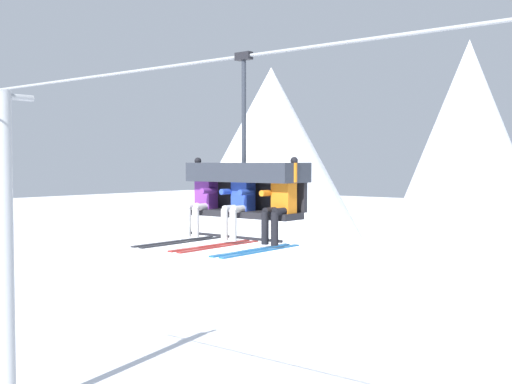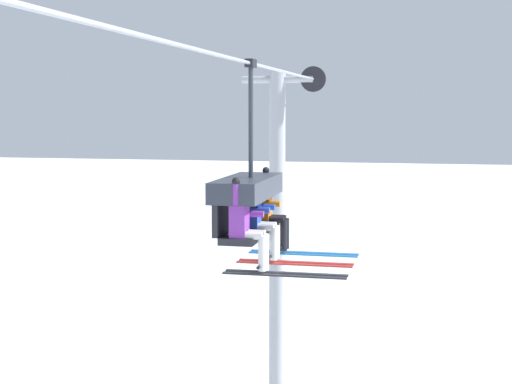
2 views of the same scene
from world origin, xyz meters
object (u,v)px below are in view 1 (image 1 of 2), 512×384
Objects in this scene: skier_purple at (201,198)px; skier_orange at (279,201)px; lift_tower_near at (6,247)px; chairlift_chair at (247,181)px; skier_blue at (238,201)px.

skier_orange is (1.59, 0.00, 0.00)m from skier_purple.
lift_tower_near is 2.93× the size of chairlift_chair.
skier_blue is (8.42, -0.93, 1.51)m from lift_tower_near.
skier_purple is at bearing 180.00° from skier_orange.
skier_purple is at bearing -164.90° from chairlift_chair.
lift_tower_near reaches higher than skier_blue.
lift_tower_near is at bearing 174.28° from skier_orange.
skier_blue is at bearing -6.30° from lift_tower_near.
skier_purple reaches higher than skier_blue.
lift_tower_near is at bearing 173.10° from skier_purple.
chairlift_chair is at bearing 90.00° from skier_blue.
chairlift_chair is at bearing -4.82° from lift_tower_near.
skier_orange is at bearing -5.72° from lift_tower_near.
lift_tower_near is 9.38m from skier_orange.
chairlift_chair is at bearing 15.10° from skier_purple.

